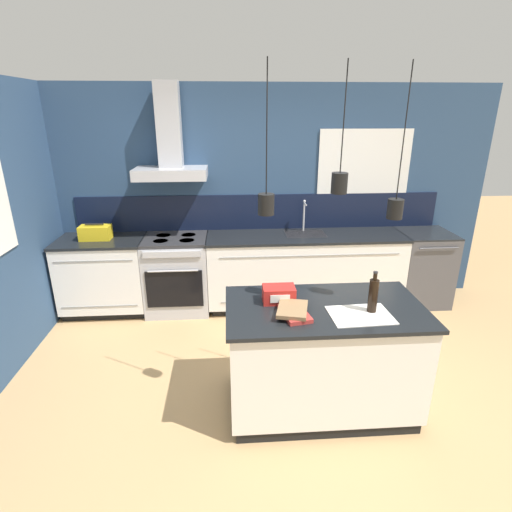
{
  "coord_description": "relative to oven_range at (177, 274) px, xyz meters",
  "views": [
    {
      "loc": [
        -0.4,
        -2.79,
        2.3
      ],
      "look_at": [
        -0.16,
        0.62,
        1.05
      ],
      "focal_mm": 28.0,
      "sensor_mm": 36.0,
      "label": 1
    }
  ],
  "objects": [
    {
      "name": "book_stack",
      "position": [
        1.08,
        -1.94,
        0.49
      ],
      "size": [
        0.27,
        0.33,
        0.06
      ],
      "color": "#B2332D",
      "rests_on": "kitchen_island"
    },
    {
      "name": "bottle_on_island",
      "position": [
        1.66,
        -1.93,
        0.59
      ],
      "size": [
        0.07,
        0.07,
        0.32
      ],
      "color": "black",
      "rests_on": "kitchen_island"
    },
    {
      "name": "yellow_toolbox",
      "position": [
        -0.89,
        0.0,
        0.54
      ],
      "size": [
        0.34,
        0.18,
        0.19
      ],
      "color": "gold",
      "rests_on": "counter_run_left"
    },
    {
      "name": "dishwasher",
      "position": [
        3.02,
        0.0,
        -0.0
      ],
      "size": [
        0.61,
        0.65,
        0.91
      ],
      "color": "#4C4C51",
      "rests_on": "ground_plane"
    },
    {
      "name": "oven_range",
      "position": [
        0.0,
        0.0,
        0.0
      ],
      "size": [
        0.74,
        0.66,
        0.91
      ],
      "color": "#B5B5BA",
      "rests_on": "ground_plane"
    },
    {
      "name": "ground_plane",
      "position": [
        1.03,
        -1.69,
        -0.46
      ],
      "size": [
        16.0,
        16.0,
        0.0
      ],
      "primitive_type": "plane",
      "color": "tan",
      "rests_on": "ground"
    },
    {
      "name": "red_supply_box",
      "position": [
        1.0,
        -1.72,
        0.52
      ],
      "size": [
        0.25,
        0.17,
        0.12
      ],
      "color": "red",
      "rests_on": "kitchen_island"
    },
    {
      "name": "kitchen_island",
      "position": [
        1.34,
        -1.82,
        0.0
      ],
      "size": [
        1.5,
        0.83,
        0.91
      ],
      "color": "black",
      "rests_on": "ground_plane"
    },
    {
      "name": "counter_run_left",
      "position": [
        -0.85,
        0.01,
        0.01
      ],
      "size": [
        0.98,
        0.64,
        0.91
      ],
      "color": "black",
      "rests_on": "ground_plane"
    },
    {
      "name": "wall_back",
      "position": [
        0.96,
        0.31,
        0.9
      ],
      "size": [
        5.6,
        2.3,
        2.6
      ],
      "color": "navy",
      "rests_on": "ground_plane"
    },
    {
      "name": "counter_run_sink",
      "position": [
        1.54,
        0.01,
        0.01
      ],
      "size": [
        2.36,
        0.64,
        1.29
      ],
      "color": "black",
      "rests_on": "ground_plane"
    },
    {
      "name": "paper_pile",
      "position": [
        1.56,
        -1.98,
        0.46
      ],
      "size": [
        0.45,
        0.34,
        0.01
      ],
      "color": "silver",
      "rests_on": "kitchen_island"
    }
  ]
}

